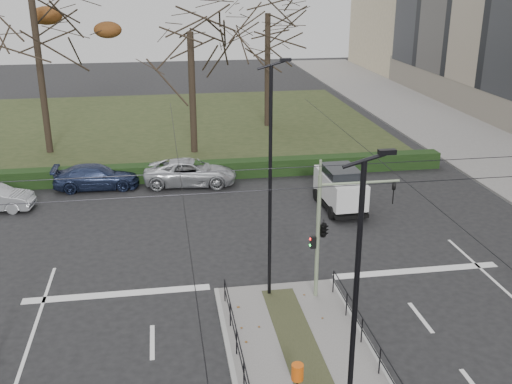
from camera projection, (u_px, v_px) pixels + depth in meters
ground at (305, 365)px, 18.64m from camera, size 140.00×140.00×0.00m
sidewalk_east at (482, 147)px, 41.72m from camera, size 8.00×90.00×0.14m
park at (136, 127)px, 47.39m from camera, size 38.00×26.00×0.10m
hedge at (129, 174)px, 34.81m from camera, size 38.00×1.00×1.00m
catenary at (296, 243)px, 18.97m from camera, size 20.00×34.00×6.00m
traffic_light at (326, 227)px, 21.48m from camera, size 3.26×1.82×4.75m
litter_bin at (297, 372)px, 17.01m from camera, size 0.36×0.36×0.91m
streetlamp_median_near at (354, 329)px, 12.87m from camera, size 0.68×0.14×8.13m
streetlamp_median_far at (271, 182)px, 21.01m from camera, size 0.73×0.15×8.72m
parked_car_third at (96, 177)px, 33.73m from camera, size 4.73×1.93×1.37m
parked_car_fourth at (191, 172)px, 34.37m from camera, size 5.49×2.94×1.47m
white_van at (340, 187)px, 30.67m from camera, size 1.99×4.10×2.22m
bare_tree_center at (268, 22)px, 44.91m from camera, size 7.50×7.50×11.41m
bare_tree_near at (190, 41)px, 38.11m from camera, size 7.06×7.06×10.51m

